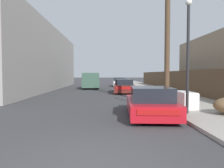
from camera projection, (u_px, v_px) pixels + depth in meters
name	position (u px, v px, depth m)	size (l,w,h in m)	color
ground_plane	(88.00, 166.00, 4.15)	(220.00, 220.00, 0.00)	#38383A
sidewalk_curb	(145.00, 87.00, 27.76)	(4.20, 63.00, 0.12)	#9E998E
discarded_fridge	(185.00, 100.00, 10.70)	(0.70, 1.85, 0.79)	white
parked_sports_car_red	(150.00, 103.00, 9.07)	(2.10, 4.39, 1.23)	red
car_parked_mid	(124.00, 86.00, 20.51)	(2.04, 4.65, 1.29)	#5B1E19
car_parked_far	(119.00, 82.00, 31.14)	(1.76, 4.32, 1.28)	silver
pickup_truck	(91.00, 81.00, 26.26)	(2.23, 5.39, 1.90)	#385647
utility_pole	(167.00, 29.00, 12.23)	(1.80, 0.29, 8.09)	#4C3826
street_lamp	(188.00, 48.00, 8.93)	(0.26, 0.26, 4.68)	#232326
wooden_fence	(177.00, 81.00, 21.14)	(0.08, 37.55, 1.95)	brown
building_left_block	(26.00, 59.00, 24.88)	(7.00, 26.37, 6.95)	gray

